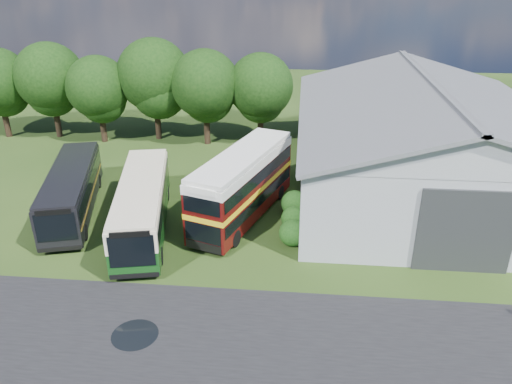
# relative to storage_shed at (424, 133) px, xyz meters

# --- Properties ---
(ground) EXTENTS (120.00, 120.00, 0.00)m
(ground) POSITION_rel_storage_shed_xyz_m (-15.00, -15.98, -4.17)
(ground) COLOR #1F3410
(ground) RESTS_ON ground
(asphalt_road) EXTENTS (60.00, 8.00, 0.02)m
(asphalt_road) POSITION_rel_storage_shed_xyz_m (-12.00, -18.98, -4.17)
(asphalt_road) COLOR black
(asphalt_road) RESTS_ON ground
(puddle) EXTENTS (2.20, 2.20, 0.01)m
(puddle) POSITION_rel_storage_shed_xyz_m (-16.50, -18.98, -4.17)
(puddle) COLOR black
(puddle) RESTS_ON ground
(storage_shed) EXTENTS (18.80, 24.80, 8.15)m
(storage_shed) POSITION_rel_storage_shed_xyz_m (0.00, 0.00, 0.00)
(storage_shed) COLOR gray
(storage_shed) RESTS_ON ground
(tree_left_a) EXTENTS (6.46, 6.46, 9.12)m
(tree_left_a) POSITION_rel_storage_shed_xyz_m (-33.00, 8.52, 1.71)
(tree_left_a) COLOR black
(tree_left_a) RESTS_ON ground
(tree_left_b) EXTENTS (5.78, 5.78, 8.16)m
(tree_left_b) POSITION_rel_storage_shed_xyz_m (-28.00, 7.52, 1.09)
(tree_left_b) COLOR black
(tree_left_b) RESTS_ON ground
(tree_mid) EXTENTS (6.80, 6.80, 9.60)m
(tree_mid) POSITION_rel_storage_shed_xyz_m (-23.00, 8.82, 2.02)
(tree_mid) COLOR black
(tree_mid) RESTS_ON ground
(tree_right_a) EXTENTS (6.26, 6.26, 8.83)m
(tree_right_a) POSITION_rel_storage_shed_xyz_m (-18.00, 7.82, 1.52)
(tree_right_a) COLOR black
(tree_right_a) RESTS_ON ground
(tree_right_b) EXTENTS (5.98, 5.98, 8.45)m
(tree_right_b) POSITION_rel_storage_shed_xyz_m (-13.00, 8.62, 1.27)
(tree_right_b) COLOR black
(tree_right_b) RESTS_ON ground
(shrub_front) EXTENTS (1.70, 1.70, 1.70)m
(shrub_front) POSITION_rel_storage_shed_xyz_m (-9.40, -9.98, -4.17)
(shrub_front) COLOR #194714
(shrub_front) RESTS_ON ground
(shrub_mid) EXTENTS (1.60, 1.60, 1.60)m
(shrub_mid) POSITION_rel_storage_shed_xyz_m (-9.40, -7.98, -4.17)
(shrub_mid) COLOR #194714
(shrub_mid) RESTS_ON ground
(shrub_back) EXTENTS (1.80, 1.80, 1.80)m
(shrub_back) POSITION_rel_storage_shed_xyz_m (-9.40, -5.98, -4.17)
(shrub_back) COLOR #194714
(shrub_back) RESTS_ON ground
(bus_green_single) EXTENTS (5.25, 12.41, 3.33)m
(bus_green_single) POSITION_rel_storage_shed_xyz_m (-19.01, -9.07, -2.39)
(bus_green_single) COLOR black
(bus_green_single) RESTS_ON ground
(bus_maroon_double) EXTENTS (6.10, 11.10, 4.64)m
(bus_maroon_double) POSITION_rel_storage_shed_xyz_m (-12.85, -6.75, -1.85)
(bus_maroon_double) COLOR black
(bus_maroon_double) RESTS_ON ground
(bus_dark_single) EXTENTS (5.60, 11.76, 3.16)m
(bus_dark_single) POSITION_rel_storage_shed_xyz_m (-24.54, -7.17, -2.48)
(bus_dark_single) COLOR black
(bus_dark_single) RESTS_ON ground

